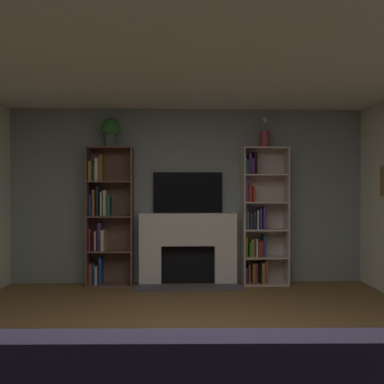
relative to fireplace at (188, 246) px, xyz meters
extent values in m
cube|color=gray|center=(0.00, 0.16, 0.72)|extent=(5.18, 0.06, 2.50)
cube|color=white|center=(0.00, -3.07, 2.00)|extent=(5.18, 6.51, 0.06)
cube|color=white|center=(-0.53, 0.00, -0.26)|extent=(0.31, 0.24, 0.55)
cube|color=white|center=(0.53, 0.00, -0.26)|extent=(0.31, 0.24, 0.55)
cube|color=white|center=(0.00, 0.00, 0.24)|extent=(1.36, 0.24, 0.45)
cube|color=black|center=(0.00, 0.09, -0.26)|extent=(0.75, 0.08, 0.55)
cube|color=#504D57|center=(0.00, -0.27, -0.52)|extent=(1.46, 0.30, 0.03)
cube|color=black|center=(0.00, 0.10, 0.76)|extent=(0.99, 0.06, 0.58)
cube|color=brown|center=(-1.39, -0.03, 0.43)|extent=(0.02, 0.31, 1.93)
cube|color=brown|center=(-0.78, -0.03, 0.43)|extent=(0.02, 0.31, 1.93)
cube|color=brown|center=(-1.09, 0.12, 0.43)|extent=(0.63, 0.02, 1.93)
cube|color=brown|center=(-1.09, -0.03, -0.53)|extent=(0.60, 0.31, 0.02)
cube|color=#9A5032|center=(-1.36, 0.00, -0.37)|extent=(0.04, 0.21, 0.28)
cube|color=#1B5397|center=(-1.31, 0.02, -0.38)|extent=(0.04, 0.18, 0.28)
cube|color=beige|center=(-1.27, -0.01, -0.39)|extent=(0.03, 0.24, 0.26)
cube|color=#274890|center=(-1.22, 0.01, -0.33)|extent=(0.03, 0.20, 0.38)
cube|color=brown|center=(-1.09, -0.03, -0.05)|extent=(0.60, 0.31, 0.02)
cube|color=#A82C31|center=(-1.36, 0.00, 0.11)|extent=(0.03, 0.21, 0.30)
cube|color=black|center=(-1.32, -0.02, 0.08)|extent=(0.02, 0.25, 0.26)
cube|color=beige|center=(-1.29, 0.00, 0.09)|extent=(0.03, 0.22, 0.27)
cube|color=#4A2D74|center=(-1.23, 0.00, 0.15)|extent=(0.04, 0.21, 0.38)
cube|color=beige|center=(-1.18, -0.02, 0.10)|extent=(0.04, 0.25, 0.29)
cube|color=brown|center=(-1.09, -0.03, 0.43)|extent=(0.60, 0.31, 0.02)
cube|color=#294B88|center=(-1.36, 0.01, 0.59)|extent=(0.03, 0.19, 0.29)
cube|color=brown|center=(-1.31, -0.01, 0.62)|extent=(0.03, 0.23, 0.36)
cube|color=black|center=(-1.26, 0.00, 0.65)|extent=(0.03, 0.21, 0.41)
cube|color=beige|center=(-1.21, 0.02, 0.61)|extent=(0.03, 0.18, 0.33)
cube|color=beige|center=(-1.16, 0.01, 0.62)|extent=(0.04, 0.19, 0.36)
cube|color=#226548|center=(-1.11, 0.01, 0.58)|extent=(0.04, 0.19, 0.27)
cube|color=brown|center=(-1.09, -0.03, 0.91)|extent=(0.60, 0.31, 0.02)
cube|color=olive|center=(-1.35, -0.01, 1.06)|extent=(0.04, 0.24, 0.27)
cube|color=#267142|center=(-1.31, 0.02, 1.05)|extent=(0.04, 0.18, 0.25)
cube|color=beige|center=(-1.26, -0.02, 1.08)|extent=(0.04, 0.26, 0.32)
cube|color=olive|center=(-1.21, 0.02, 1.10)|extent=(0.04, 0.18, 0.36)
cube|color=brown|center=(-1.09, -0.03, 1.39)|extent=(0.60, 0.31, 0.02)
cube|color=beige|center=(0.78, -0.03, 0.43)|extent=(0.02, 0.32, 1.93)
cube|color=beige|center=(1.39, -0.03, 0.43)|extent=(0.02, 0.32, 1.93)
cube|color=beige|center=(1.09, 0.12, 0.43)|extent=(0.63, 0.02, 1.93)
cube|color=beige|center=(1.09, -0.03, -0.53)|extent=(0.60, 0.32, 0.02)
cube|color=#5C2865|center=(0.82, 0.00, -0.40)|extent=(0.04, 0.21, 0.23)
cube|color=brown|center=(0.87, 0.01, -0.38)|extent=(0.03, 0.19, 0.27)
cube|color=brown|center=(0.92, -0.02, -0.37)|extent=(0.04, 0.26, 0.28)
cube|color=#B63830|center=(0.96, 0.00, -0.37)|extent=(0.02, 0.21, 0.29)
cube|color=black|center=(1.01, 0.01, -0.38)|extent=(0.03, 0.19, 0.28)
cube|color=#A57232|center=(1.05, -0.03, -0.37)|extent=(0.03, 0.27, 0.29)
cube|color=brown|center=(1.10, 0.00, -0.35)|extent=(0.04, 0.22, 0.33)
cube|color=beige|center=(1.09, -0.03, -0.15)|extent=(0.60, 0.32, 0.02)
cube|color=olive|center=(0.82, 0.01, 0.00)|extent=(0.04, 0.19, 0.28)
cube|color=#25803C|center=(0.87, -0.01, -0.04)|extent=(0.02, 0.24, 0.20)
cube|color=olive|center=(0.91, 0.01, -0.02)|extent=(0.04, 0.20, 0.24)
cube|color=beige|center=(0.96, -0.01, -0.01)|extent=(0.02, 0.24, 0.25)
cube|color=#AA2523|center=(1.00, -0.02, -0.03)|extent=(0.04, 0.26, 0.22)
cube|color=#A82C35|center=(1.04, -0.01, -0.03)|extent=(0.03, 0.23, 0.23)
cube|color=#21507E|center=(1.08, 0.01, 0.01)|extent=(0.03, 0.19, 0.31)
cube|color=beige|center=(1.09, -0.03, 0.24)|extent=(0.60, 0.32, 0.02)
cube|color=#244295|center=(0.81, -0.01, 0.41)|extent=(0.02, 0.23, 0.33)
cube|color=olive|center=(0.84, 0.02, 0.37)|extent=(0.03, 0.18, 0.25)
cube|color=#284995|center=(0.89, 0.02, 0.36)|extent=(0.03, 0.18, 0.23)
cube|color=#282525|center=(0.93, 0.01, 0.37)|extent=(0.04, 0.20, 0.25)
cube|color=beige|center=(0.98, 0.00, 0.38)|extent=(0.02, 0.21, 0.27)
cube|color=#304094|center=(1.02, 0.01, 0.39)|extent=(0.03, 0.19, 0.29)
cube|color=#572E73|center=(1.08, 0.00, 0.40)|extent=(0.04, 0.21, 0.31)
cube|color=beige|center=(1.09, -0.03, 0.62)|extent=(0.60, 0.32, 0.02)
cube|color=#623474|center=(0.82, -0.02, 0.79)|extent=(0.04, 0.25, 0.31)
cube|color=#B33519|center=(0.87, 0.00, 0.76)|extent=(0.04, 0.21, 0.25)
cube|color=#B7332A|center=(0.93, 0.01, 0.74)|extent=(0.03, 0.19, 0.22)
cube|color=beige|center=(1.09, -0.03, 1.01)|extent=(0.60, 0.32, 0.02)
cube|color=#26704A|center=(0.82, -0.02, 1.12)|extent=(0.04, 0.25, 0.21)
cube|color=#56277C|center=(0.87, -0.01, 1.16)|extent=(0.03, 0.24, 0.29)
cube|color=#562C78|center=(0.90, -0.02, 1.13)|extent=(0.03, 0.25, 0.22)
cube|color=black|center=(0.95, 0.01, 1.18)|extent=(0.04, 0.20, 0.31)
cube|color=beige|center=(1.09, -0.03, 1.39)|extent=(0.60, 0.32, 0.02)
cylinder|color=#4E575D|center=(-1.09, -0.02, 1.48)|extent=(0.16, 0.16, 0.17)
sphere|color=#317032|center=(-1.09, -0.02, 1.67)|extent=(0.26, 0.26, 0.26)
cylinder|color=#93353B|center=(1.09, -0.02, 1.51)|extent=(0.14, 0.14, 0.24)
cylinder|color=#4C7F3F|center=(1.09, 0.00, 1.72)|extent=(0.01, 0.01, 0.17)
sphere|color=silver|center=(1.09, 0.00, 1.81)|extent=(0.06, 0.06, 0.06)
cylinder|color=#4C7F3F|center=(1.10, 0.00, 1.70)|extent=(0.01, 0.01, 0.14)
sphere|color=silver|center=(1.10, 0.00, 1.78)|extent=(0.05, 0.05, 0.05)
cube|color=olive|center=(-0.28, -3.75, -0.17)|extent=(0.77, 0.52, 0.04)
camera|label=1|loc=(-0.13, -5.88, 0.81)|focal=38.97mm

